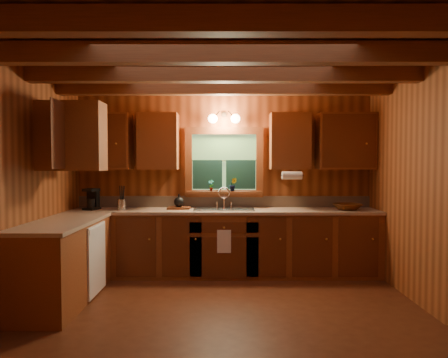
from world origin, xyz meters
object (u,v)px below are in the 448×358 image
Objects in this scene: cutting_board at (179,208)px; wicker_basket at (347,207)px; coffee_maker at (92,199)px; sink at (224,213)px.

cutting_board is 2.30m from wicker_basket.
coffee_maker is 0.81× the size of wicker_basket.
coffee_maker is 3.49m from wicker_basket.
wicker_basket is (1.67, -0.08, 0.09)m from sink.
wicker_basket is at bearing 19.93° from coffee_maker.
sink is 2.82× the size of coffee_maker.
sink is 1.82m from coffee_maker.
coffee_maker reaches higher than wicker_basket.
coffee_maker is at bearing 179.02° from wicker_basket.
coffee_maker is at bearing -179.41° from sink.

